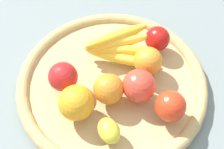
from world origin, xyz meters
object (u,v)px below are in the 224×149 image
Objects in this scene: orange_1 at (109,89)px; apple_2 at (157,39)px; apple_3 at (170,106)px; orange_2 at (76,103)px; lemon_0 at (109,131)px; banana_bunch at (118,46)px; apple_0 at (63,77)px; orange_0 at (148,61)px; apple_1 at (139,86)px.

apple_2 is at bearing 95.43° from orange_1.
orange_2 reaches higher than apple_3.
lemon_0 is at bearing -45.10° from orange_1.
orange_1 reaches higher than banana_bunch.
banana_bunch is 0.16m from apple_0.
orange_0 is 1.01× the size of apple_3.
banana_bunch is 0.23m from lemon_0.
orange_2 is 0.15m from apple_1.
apple_2 is at bearing 71.77° from apple_0.
apple_3 is 0.87× the size of orange_2.
apple_2 is 0.20m from apple_3.
apple_1 is at bearing -24.56° from banana_bunch.
banana_bunch is at bearing 155.44° from apple_1.
orange_2 is at bearing -174.99° from lemon_0.
orange_2 is at bearing -117.87° from apple_1.
orange_1 is 0.89× the size of orange_2.
apple_2 is at bearing 137.49° from apple_3.
banana_bunch is 2.10× the size of orange_2.
banana_bunch reaches higher than lemon_0.
apple_2 is 0.28m from lemon_0.
banana_bunch is 2.64× the size of apple_2.
orange_1 is 0.14m from apple_3.
apple_1 is at bearing 35.12° from apple_0.
apple_1 reaches higher than apple_3.
lemon_0 is 0.87× the size of orange_0.
orange_1 is at bearing -55.59° from banana_bunch.
apple_2 is at bearing 108.17° from lemon_0.
orange_2 is (0.08, -0.03, 0.01)m from apple_0.
banana_bunch is at bearing -121.03° from apple_2.
orange_1 reaches higher than apple_2.
lemon_0 is (0.09, -0.27, -0.01)m from apple_2.
lemon_0 is 0.17m from apple_0.
lemon_0 is at bearing -71.83° from apple_2.
apple_0 is at bearing -144.88° from apple_1.
apple_3 is 0.90× the size of apple_1.
lemon_0 is 0.10m from orange_1.
banana_bunch is 2.42× the size of apple_3.
lemon_0 is at bearing -79.12° from apple_1.
orange_0 is at bearing 56.97° from apple_0.
apple_2 is 0.92× the size of apple_3.
orange_2 reaches higher than lemon_0.
apple_1 is (0.07, -0.15, 0.01)m from apple_2.
orange_0 is at bearing 84.25° from orange_1.
apple_0 is 0.26m from apple_3.
banana_bunch is at bearing 105.20° from orange_2.
apple_1 reaches higher than lemon_0.
orange_1 is 0.92× the size of apple_1.
orange_0 is at bearing 10.99° from banana_bunch.
orange_2 is (-0.04, -0.20, 0.01)m from orange_0.
orange_2 reaches higher than apple_1.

